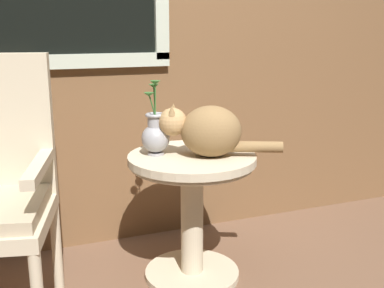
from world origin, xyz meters
name	(u,v)px	position (x,y,z in m)	size (l,w,h in m)	color
wicker_side_table	(192,194)	(0.12, 0.26, 0.41)	(0.58, 0.58, 0.60)	beige
cat	(208,131)	(0.17, 0.22, 0.71)	(0.51, 0.32, 0.23)	olive
pewter_vase_with_ivy	(155,134)	(-0.03, 0.32, 0.69)	(0.13, 0.13, 0.33)	#99999E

